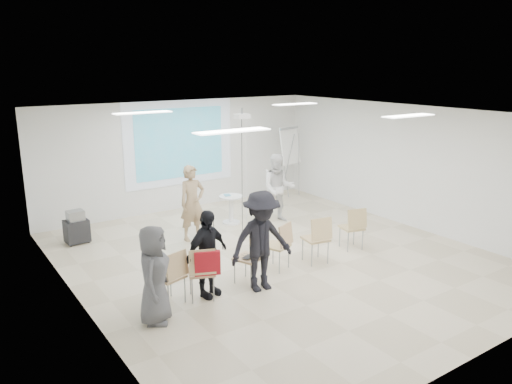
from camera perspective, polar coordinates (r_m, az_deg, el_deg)
floor at (r=10.59m, az=2.46°, el=-7.73°), size 8.00×9.00×0.10m
ceiling at (r=9.85m, az=2.66°, el=9.22°), size 8.00×9.00×0.10m
wall_back at (r=13.94m, az=-8.75°, el=4.17°), size 8.00×0.10×3.00m
wall_left at (r=8.41m, az=-20.15°, el=-3.35°), size 0.10×9.00×3.00m
wall_right at (r=12.90m, az=17.14°, el=2.87°), size 0.10×9.00×3.00m
projection_halo at (r=13.82m, az=-8.69°, el=5.56°), size 3.20×0.01×2.30m
projection_image at (r=13.81m, az=-8.66°, el=5.55°), size 2.60×0.01×1.90m
pedestal_table at (r=12.63m, az=-2.88°, el=-1.80°), size 0.74×0.74×0.75m
player_left at (r=11.42m, az=-7.31°, el=-0.69°), size 0.75×0.53×1.97m
player_right at (r=12.67m, az=2.56°, el=0.85°), size 1.18×1.11×1.94m
controller_left at (r=11.64m, az=-7.13°, el=1.20°), size 0.04×0.11×0.04m
controller_right at (r=12.69m, az=1.25°, el=2.45°), size 0.09×0.12×0.04m
chair_far_left at (r=8.51m, az=-9.57°, el=-9.12°), size 0.57×0.59×0.96m
chair_left_mid at (r=8.60m, az=-6.21°, el=-8.77°), size 0.60×0.62×0.96m
chair_left_inner at (r=9.17m, az=-0.47°, el=-7.15°), size 0.60×0.62×0.96m
chair_center at (r=9.78m, az=2.76°, el=-5.77°), size 0.60×0.62×0.96m
chair_right_inner at (r=10.14m, az=7.09°, el=-5.00°), size 0.55×0.57×1.00m
chair_right_far at (r=11.01m, az=11.11°, el=-3.71°), size 0.55×0.58×0.96m
red_jacket at (r=8.44m, az=-5.58°, el=-8.09°), size 0.44×0.25×0.41m
laptop at (r=9.25m, az=-0.97°, el=-7.31°), size 0.42×0.37×0.03m
audience_left at (r=8.63m, az=-5.62°, el=-6.34°), size 1.17×0.88×1.78m
audience_mid at (r=8.78m, az=0.61°, el=-4.91°), size 1.41×0.87×2.07m
audience_outer at (r=7.91m, az=-11.61°, el=-8.61°), size 0.97×1.03×1.77m
flipchart_easel at (r=14.82m, az=3.90°, el=5.23°), size 0.91×0.71×2.14m
av_cart at (r=11.99m, az=-19.83°, el=-3.90°), size 0.52×0.43×0.76m
ceiling_projector at (r=11.16m, az=-1.60°, el=7.98°), size 0.30×0.25×3.00m
fluor_panel_nw at (r=10.63m, az=-12.81°, el=8.83°), size 1.20×0.30×0.02m
fluor_panel_ne at (r=12.65m, az=4.49°, el=9.98°), size 1.20×0.30×0.02m
fluor_panel_sw at (r=7.50m, az=-2.73°, el=6.98°), size 1.20×0.30×0.02m
fluor_panel_se at (r=10.17m, az=17.03°, el=8.33°), size 1.20×0.30×0.02m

